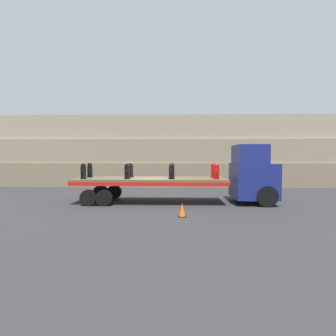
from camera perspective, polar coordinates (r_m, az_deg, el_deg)
The scene contains 15 objects.
ground_plane at distance 15.02m, azimuth -3.86°, elevation -7.47°, with size 120.00×120.00×0.00m, color #2D2D30.
rock_cliff at distance 23.45m, azimuth -1.80°, elevation 3.65°, with size 60.00×3.30×6.10m.
truck_cab at distance 15.38m, azimuth 18.20°, elevation -1.37°, with size 2.23×2.58×3.25m.
flatbed_trailer at distance 14.95m, azimuth -6.37°, elevation -3.28°, with size 8.46×2.56×1.39m.
fire_hydrant_black_near_0 at distance 15.09m, azimuth -17.95°, elevation -0.67°, with size 0.37×0.58×0.85m.
fire_hydrant_black_far_0 at distance 16.11m, azimuth -16.65°, elevation -0.45°, with size 0.37×0.58×0.85m.
fire_hydrant_black_near_1 at distance 14.45m, azimuth -8.88°, elevation -0.72°, with size 0.37×0.58×0.85m.
fire_hydrant_black_far_1 at distance 15.51m, azimuth -8.14°, elevation -0.48°, with size 0.37×0.58×0.85m.
fire_hydrant_black_near_2 at distance 14.20m, azimuth 0.77°, elevation -0.74°, with size 0.37×0.58×0.85m.
fire_hydrant_black_far_2 at distance 15.28m, azimuth 0.84°, elevation -0.50°, with size 0.37×0.58×0.85m.
fire_hydrant_red_near_3 at distance 14.37m, azimuth 10.47°, elevation -0.75°, with size 0.37×0.58×0.85m.
fire_hydrant_red_far_3 at distance 15.43m, azimuth 9.86°, elevation -0.51°, with size 0.37×0.58×0.85m.
cargo_strap_rear at distance 15.58m, azimuth -17.30°, elevation 1.08°, with size 0.05×2.66×0.01m.
cargo_strap_middle at distance 14.96m, azimuth -8.50°, elevation 1.11°, with size 0.05×2.66×0.01m.
traffic_cone at distance 11.52m, azimuth 3.09°, elevation -9.13°, with size 0.37×0.37×0.59m.
Camera 1 is at (1.46, -14.72, 2.64)m, focal length 28.00 mm.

